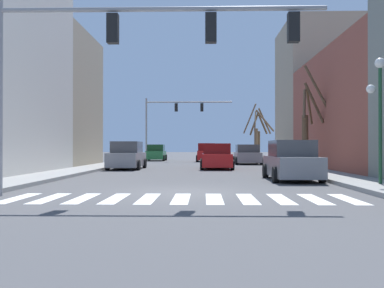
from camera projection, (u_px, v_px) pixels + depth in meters
The scene contains 15 objects.
ground_plane at pixel (184, 192), 13.87m from camera, with size 240.00×240.00×0.00m, color #4C4C4F.
building_row_right at pixel (368, 96), 27.37m from camera, with size 6.00×36.42×12.11m.
crosswalk_stripes at pixel (181, 199), 12.19m from camera, with size 9.45×2.60×0.01m.
traffic_signal_near at pixel (127, 44), 12.80m from camera, with size 9.43×0.28×5.74m.
traffic_signal_far at pixel (172, 114), 45.89m from camera, with size 8.87×0.28×6.44m.
street_lamp_right_corner at pixel (380, 95), 15.41m from camera, with size 0.95×0.36×4.33m.
car_parked_left_near at pixel (216, 157), 29.08m from camera, with size 2.11×4.58×1.65m.
car_parked_right_near at pixel (206, 153), 44.58m from camera, with size 2.04×4.39×1.80m.
car_driving_away_lane at pixel (127, 156), 28.89m from camera, with size 2.12×4.85×1.77m.
car_parked_right_mid at pixel (292, 162), 19.08m from camera, with size 2.04×4.64×1.70m.
car_parked_left_far at pixel (247, 155), 37.60m from camera, with size 2.21×4.68×1.63m.
car_at_intersection at pixel (156, 153), 47.04m from camera, with size 2.05×4.26×1.70m.
street_tree_right_mid at pixel (257, 136), 47.31m from camera, with size 3.32×3.13×5.91m.
street_tree_right_far at pixel (259, 136), 48.80m from camera, with size 2.52×2.96×5.58m.
street_tree_left_near at pixel (308, 126), 26.21m from camera, with size 1.98×2.88×6.07m.
Camera 1 is at (0.61, -13.87, 1.40)m, focal length 42.00 mm.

